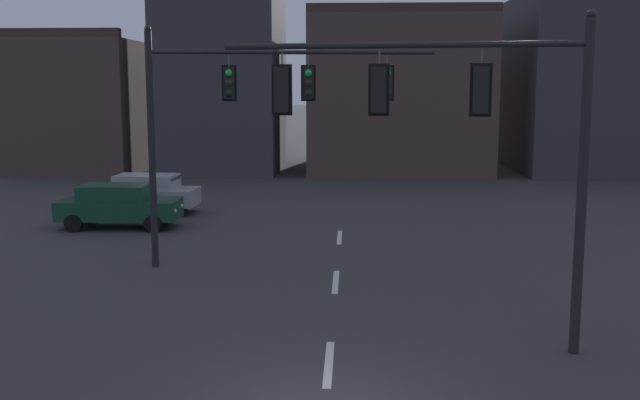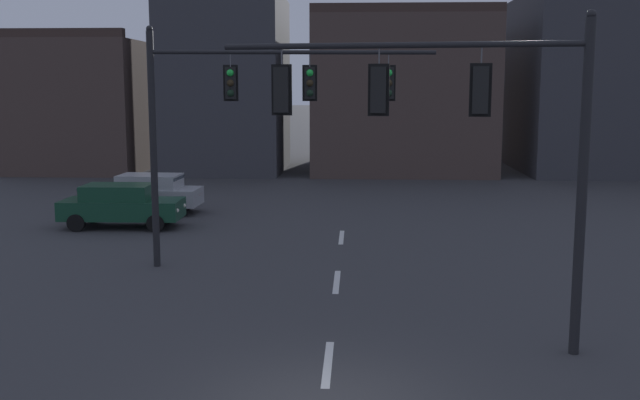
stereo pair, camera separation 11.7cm
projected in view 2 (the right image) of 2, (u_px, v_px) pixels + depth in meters
The scene contains 6 objects.
lane_centreline at pixel (328, 363), 14.15m from camera, with size 0.16×26.40×0.01m.
signal_mast_near_side at pixel (461, 121), 14.45m from camera, with size 7.09×1.14×6.61m.
signal_mast_far_side at pixel (245, 104), 21.20m from camera, with size 8.15×0.83×6.90m.
car_lot_nearside at pixel (121, 205), 27.71m from camera, with size 4.48×1.97×1.61m.
car_lot_middle at pixel (148, 193), 30.90m from camera, with size 4.52×2.07×1.61m.
building_row at pixel (459, 90), 46.47m from camera, with size 52.03×12.98×11.45m.
Camera 2 is at (0.53, -11.51, 5.21)m, focal length 41.87 mm.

